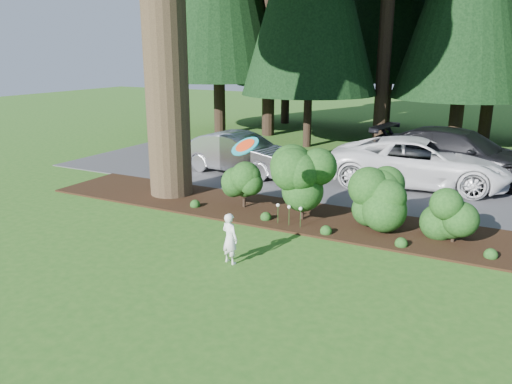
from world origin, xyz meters
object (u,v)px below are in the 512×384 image
Objects in this scene: car_dark_suv at (459,154)px; frisbee at (245,146)px; car_silver_wagon at (240,153)px; car_white_suv at (419,162)px; child at (230,238)px.

frisbee is (-3.00, -9.31, 1.55)m from car_dark_suv.
car_silver_wagon is 7.37m from car_dark_suv.
frisbee is at bearing 158.08° from car_white_suv.
child is 1.70× the size of frisbee.
frisbee is at bearing -145.18° from car_silver_wagon.
child is 1.90m from frisbee.
frisbee reaches higher than car_dark_suv.
frisbee is (0.25, 0.21, 1.87)m from child.
car_silver_wagon is 5.97m from car_white_suv.
car_silver_wagon is 6.87× the size of frisbee.
car_dark_suv is 5.38× the size of child.
frisbee is at bearing -123.14° from child.
car_white_suv reaches higher than child.
car_dark_suv reaches higher than car_silver_wagon.
car_white_suv is at bearing 157.01° from car_dark_suv.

